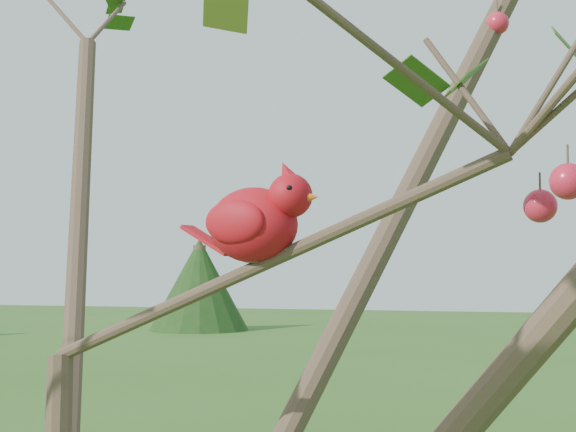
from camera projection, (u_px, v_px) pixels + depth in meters
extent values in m
sphere|color=red|center=(540.00, 206.00, 1.04)|extent=(0.04, 0.04, 0.04)
sphere|color=red|center=(568.00, 181.00, 0.95)|extent=(0.04, 0.04, 0.04)
sphere|color=red|center=(497.00, 23.00, 1.54)|extent=(0.04, 0.04, 0.04)
ellipsoid|color=red|center=(253.00, 225.00, 1.11)|extent=(0.14, 0.12, 0.10)
sphere|color=red|center=(290.00, 196.00, 1.08)|extent=(0.07, 0.07, 0.06)
cone|color=red|center=(287.00, 174.00, 1.09)|extent=(0.05, 0.04, 0.04)
cone|color=#D85914|center=(310.00, 197.00, 1.07)|extent=(0.03, 0.03, 0.02)
ellipsoid|color=black|center=(303.00, 198.00, 1.07)|extent=(0.02, 0.03, 0.03)
cube|color=red|center=(208.00, 240.00, 1.14)|extent=(0.08, 0.04, 0.04)
ellipsoid|color=red|center=(265.00, 224.00, 1.14)|extent=(0.09, 0.04, 0.06)
ellipsoid|color=red|center=(234.00, 222.00, 1.08)|extent=(0.09, 0.04, 0.06)
cylinder|color=#3B2D20|center=(199.00, 288.00, 28.48)|extent=(0.41, 0.41, 2.75)
cone|color=#193613|center=(199.00, 284.00, 28.48)|extent=(3.20, 3.20, 2.97)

